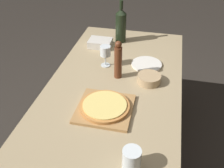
% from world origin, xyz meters
% --- Properties ---
extents(ground_plane, '(12.00, 12.00, 0.00)m').
position_xyz_m(ground_plane, '(0.00, 0.00, 0.00)').
color(ground_plane, '#2D2823').
extents(dining_table, '(0.85, 1.73, 0.73)m').
position_xyz_m(dining_table, '(0.00, 0.00, 0.65)').
color(dining_table, '#9E8966').
rests_on(dining_table, ground_plane).
extents(cutting_board, '(0.31, 0.30, 0.02)m').
position_xyz_m(cutting_board, '(0.00, -0.22, 0.74)').
color(cutting_board, '#A87A47').
rests_on(cutting_board, dining_table).
extents(pizza, '(0.28, 0.28, 0.02)m').
position_xyz_m(pizza, '(0.00, -0.22, 0.76)').
color(pizza, '#BC7A3D').
rests_on(pizza, cutting_board).
extents(wine_bottle, '(0.09, 0.09, 0.34)m').
position_xyz_m(wine_bottle, '(-0.08, 0.64, 0.87)').
color(wine_bottle, black).
rests_on(wine_bottle, dining_table).
extents(pepper_mill, '(0.05, 0.05, 0.26)m').
position_xyz_m(pepper_mill, '(0.01, 0.12, 0.85)').
color(pepper_mill, '#5B2D19').
rests_on(pepper_mill, dining_table).
extents(wine_glass, '(0.07, 0.07, 0.15)m').
position_xyz_m(wine_glass, '(-0.11, 0.25, 0.84)').
color(wine_glass, silver).
rests_on(wine_glass, dining_table).
extents(small_bowl, '(0.15, 0.15, 0.05)m').
position_xyz_m(small_bowl, '(0.21, 0.11, 0.76)').
color(small_bowl, tan).
rests_on(small_bowl, dining_table).
extents(drinking_tumbler, '(0.08, 0.08, 0.11)m').
position_xyz_m(drinking_tumbler, '(0.21, -0.56, 0.78)').
color(drinking_tumbler, silver).
rests_on(drinking_tumbler, dining_table).
extents(dinner_plate, '(0.21, 0.21, 0.01)m').
position_xyz_m(dinner_plate, '(0.18, 0.31, 0.74)').
color(dinner_plate, silver).
rests_on(dinner_plate, dining_table).
extents(food_container, '(0.18, 0.14, 0.06)m').
position_xyz_m(food_container, '(-0.22, 0.52, 0.76)').
color(food_container, beige).
rests_on(food_container, dining_table).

